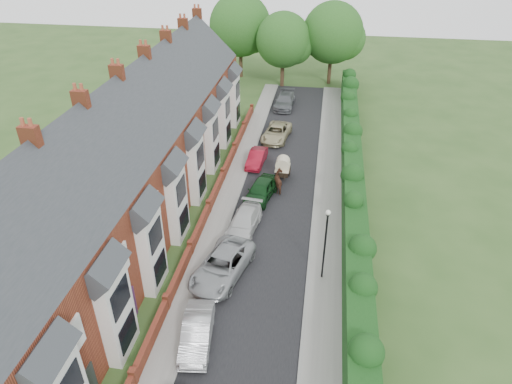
{
  "coord_description": "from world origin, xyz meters",
  "views": [
    {
      "loc": [
        2.66,
        -17.84,
        19.76
      ],
      "look_at": [
        -1.72,
        9.99,
        2.2
      ],
      "focal_mm": 32.0,
      "sensor_mm": 36.0,
      "label": 1
    }
  ],
  "objects_px": {
    "car_green": "(261,190)",
    "horse_cart": "(283,166)",
    "car_grey": "(285,101)",
    "car_beige": "(276,133)",
    "horse": "(280,182)",
    "car_silver_a": "(197,332)",
    "car_silver_b": "(222,265)",
    "lamppost": "(326,236)",
    "car_white": "(244,222)",
    "car_red": "(257,158)"
  },
  "relations": [
    {
      "from": "car_green",
      "to": "car_grey",
      "type": "distance_m",
      "value": 20.02
    },
    {
      "from": "lamppost",
      "to": "car_white",
      "type": "bearing_deg",
      "value": 143.5
    },
    {
      "from": "car_white",
      "to": "car_grey",
      "type": "xyz_separation_m",
      "value": [
        0.43,
        24.38,
        0.08
      ]
    },
    {
      "from": "car_silver_a",
      "to": "horse",
      "type": "height_order",
      "value": "horse"
    },
    {
      "from": "car_grey",
      "to": "horse",
      "type": "distance_m",
      "value": 18.62
    },
    {
      "from": "car_white",
      "to": "horse_cart",
      "type": "bearing_deg",
      "value": 82.86
    },
    {
      "from": "car_silver_b",
      "to": "car_green",
      "type": "xyz_separation_m",
      "value": [
        1.07,
        9.27,
        -0.02
      ]
    },
    {
      "from": "lamppost",
      "to": "car_silver_a",
      "type": "distance_m",
      "value": 9.15
    },
    {
      "from": "car_silver_a",
      "to": "car_silver_b",
      "type": "bearing_deg",
      "value": 80.58
    },
    {
      "from": "car_silver_a",
      "to": "car_white",
      "type": "distance_m",
      "value": 10.26
    },
    {
      "from": "car_green",
      "to": "horse_cart",
      "type": "height_order",
      "value": "horse_cart"
    },
    {
      "from": "car_white",
      "to": "car_green",
      "type": "relative_size",
      "value": 1.04
    },
    {
      "from": "car_red",
      "to": "horse",
      "type": "xyz_separation_m",
      "value": [
        2.56,
        -4.14,
        0.18
      ]
    },
    {
      "from": "car_green",
      "to": "car_beige",
      "type": "height_order",
      "value": "car_green"
    },
    {
      "from": "car_white",
      "to": "car_silver_b",
      "type": "bearing_deg",
      "value": -88.94
    },
    {
      "from": "lamppost",
      "to": "car_beige",
      "type": "xyz_separation_m",
      "value": [
        -5.21,
        19.8,
        -2.6
      ]
    },
    {
      "from": "car_silver_b",
      "to": "horse",
      "type": "distance_m",
      "value": 11.0
    },
    {
      "from": "car_silver_a",
      "to": "car_grey",
      "type": "xyz_separation_m",
      "value": [
        1.11,
        34.62,
        0.05
      ]
    },
    {
      "from": "car_red",
      "to": "car_silver_b",
      "type": "bearing_deg",
      "value": -85.43
    },
    {
      "from": "horse_cart",
      "to": "horse",
      "type": "bearing_deg",
      "value": -90.0
    },
    {
      "from": "car_silver_b",
      "to": "horse",
      "type": "relative_size",
      "value": 2.9
    },
    {
      "from": "lamppost",
      "to": "horse_cart",
      "type": "height_order",
      "value": "lamppost"
    },
    {
      "from": "car_silver_b",
      "to": "car_green",
      "type": "height_order",
      "value": "car_silver_b"
    },
    {
      "from": "car_grey",
      "to": "car_silver_a",
      "type": "bearing_deg",
      "value": -89.9
    },
    {
      "from": "car_beige",
      "to": "horse",
      "type": "height_order",
      "value": "horse"
    },
    {
      "from": "car_silver_a",
      "to": "horse",
      "type": "relative_size",
      "value": 2.21
    },
    {
      "from": "car_silver_b",
      "to": "car_grey",
      "type": "bearing_deg",
      "value": 101.56
    },
    {
      "from": "car_green",
      "to": "horse",
      "type": "relative_size",
      "value": 2.31
    },
    {
      "from": "car_silver_b",
      "to": "car_beige",
      "type": "xyz_separation_m",
      "value": [
        0.99,
        20.47,
        -0.08
      ]
    },
    {
      "from": "car_silver_a",
      "to": "car_red",
      "type": "distance_m",
      "value": 20.2
    },
    {
      "from": "lamppost",
      "to": "car_white",
      "type": "xyz_separation_m",
      "value": [
        -5.73,
        4.24,
        -2.62
      ]
    },
    {
      "from": "car_white",
      "to": "car_red",
      "type": "height_order",
      "value": "car_white"
    },
    {
      "from": "car_white",
      "to": "car_green",
      "type": "height_order",
      "value": "car_green"
    },
    {
      "from": "car_red",
      "to": "car_beige",
      "type": "height_order",
      "value": "car_beige"
    },
    {
      "from": "car_beige",
      "to": "horse_cart",
      "type": "bearing_deg",
      "value": -72.2
    },
    {
      "from": "car_silver_a",
      "to": "car_grey",
      "type": "height_order",
      "value": "car_grey"
    },
    {
      "from": "car_grey",
      "to": "horse_cart",
      "type": "height_order",
      "value": "horse_cart"
    },
    {
      "from": "lamppost",
      "to": "car_white",
      "type": "relative_size",
      "value": 1.11
    },
    {
      "from": "car_white",
      "to": "car_grey",
      "type": "distance_m",
      "value": 24.39
    },
    {
      "from": "horse",
      "to": "horse_cart",
      "type": "relative_size",
      "value": 0.7
    },
    {
      "from": "car_grey",
      "to": "car_green",
      "type": "bearing_deg",
      "value": -87.61
    },
    {
      "from": "car_silver_a",
      "to": "car_green",
      "type": "distance_m",
      "value": 14.65
    },
    {
      "from": "car_beige",
      "to": "car_grey",
      "type": "relative_size",
      "value": 0.96
    },
    {
      "from": "car_silver_b",
      "to": "car_grey",
      "type": "xyz_separation_m",
      "value": [
        0.91,
        29.29,
        -0.02
      ]
    },
    {
      "from": "lamppost",
      "to": "car_white",
      "type": "distance_m",
      "value": 7.59
    },
    {
      "from": "car_white",
      "to": "car_red",
      "type": "distance_m",
      "value": 9.98
    },
    {
      "from": "car_silver_b",
      "to": "horse_cart",
      "type": "distance_m",
      "value": 13.05
    },
    {
      "from": "car_silver_b",
      "to": "car_white",
      "type": "distance_m",
      "value": 4.94
    },
    {
      "from": "car_red",
      "to": "car_green",
      "type": "bearing_deg",
      "value": -73.75
    },
    {
      "from": "car_silver_a",
      "to": "car_silver_b",
      "type": "relative_size",
      "value": 0.76
    }
  ]
}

